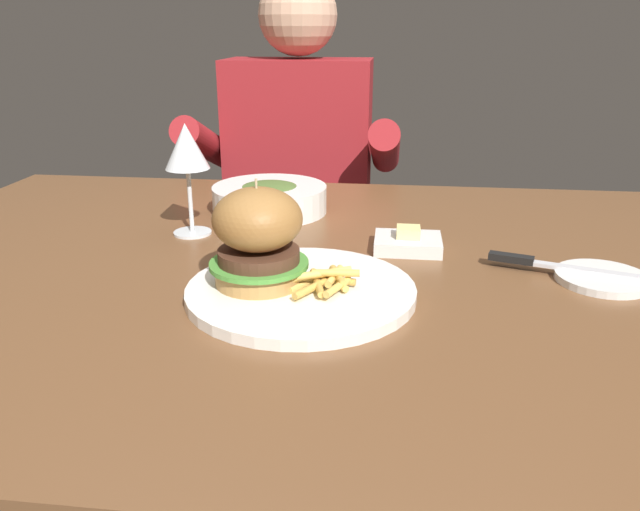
% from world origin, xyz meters
% --- Properties ---
extents(dining_table, '(1.31, 0.97, 0.74)m').
position_xyz_m(dining_table, '(0.00, 0.00, 0.66)').
color(dining_table, brown).
rests_on(dining_table, ground).
extents(main_plate, '(0.28, 0.28, 0.01)m').
position_xyz_m(main_plate, '(0.04, -0.11, 0.75)').
color(main_plate, white).
rests_on(main_plate, dining_table).
extents(burger_sandwich, '(0.12, 0.12, 0.13)m').
position_xyz_m(burger_sandwich, '(-0.01, -0.11, 0.81)').
color(burger_sandwich, '#B78447').
rests_on(burger_sandwich, main_plate).
extents(fries_pile, '(0.09, 0.09, 0.02)m').
position_xyz_m(fries_pile, '(0.07, -0.11, 0.77)').
color(fries_pile, '#EABC5B').
rests_on(fries_pile, main_plate).
extents(wine_glass, '(0.07, 0.07, 0.18)m').
position_xyz_m(wine_glass, '(-0.17, 0.11, 0.87)').
color(wine_glass, silver).
rests_on(wine_glass, dining_table).
extents(bread_plate, '(0.12, 0.12, 0.01)m').
position_xyz_m(bread_plate, '(0.43, -0.02, 0.74)').
color(bread_plate, white).
rests_on(bread_plate, dining_table).
extents(table_knife, '(0.23, 0.08, 0.01)m').
position_xyz_m(table_knife, '(0.38, -0.00, 0.75)').
color(table_knife, silver).
rests_on(table_knife, bread_plate).
extents(butter_dish, '(0.10, 0.08, 0.04)m').
position_xyz_m(butter_dish, '(0.18, 0.08, 0.75)').
color(butter_dish, white).
rests_on(butter_dish, dining_table).
extents(soup_bowl, '(0.20, 0.20, 0.05)m').
position_xyz_m(soup_bowl, '(-0.07, 0.25, 0.77)').
color(soup_bowl, white).
rests_on(soup_bowl, dining_table).
extents(diner_person, '(0.51, 0.36, 1.18)m').
position_xyz_m(diner_person, '(-0.09, 0.76, 0.56)').
color(diner_person, '#282833').
rests_on(diner_person, ground).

